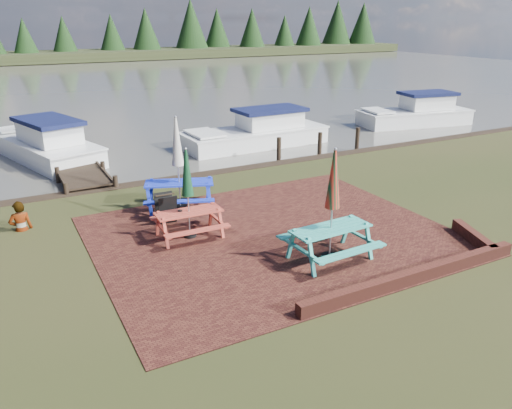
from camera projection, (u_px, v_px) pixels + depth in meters
The scene contains 14 objects.
ground at pixel (293, 250), 12.33m from camera, with size 120.00×120.00×0.00m, color black.
paving at pixel (273, 235), 13.15m from camera, with size 9.00×7.50×0.02m, color #351410.
brick_wall at pixel (431, 266), 11.22m from camera, with size 6.21×1.79×0.30m.
water at pixel (66, 85), 42.94m from camera, with size 120.00×60.00×0.02m, color #424039.
far_treeline at pixel (29, 35), 65.78m from camera, with size 120.00×10.00×8.10m.
picnic_table_teal at pixel (331, 223), 11.55m from camera, with size 2.01×1.81×2.69m.
picnic_table_red at pixel (189, 207), 12.79m from camera, with size 1.75×1.57×2.38m.
picnic_table_blue at pixel (179, 178), 14.69m from camera, with size 2.49×2.36×2.77m.
chalkboard at pixel (166, 208), 13.81m from camera, with size 0.53×0.50×0.85m.
jetty at pixel (71, 158), 20.08m from camera, with size 1.76×9.08×1.00m.
boat_jetty at pixel (45, 146), 20.84m from camera, with size 4.18×7.14×1.96m.
boat_near at pixel (258, 134), 23.10m from camera, with size 6.89×2.58×1.85m.
boat_far at pixel (417, 114), 27.60m from camera, with size 6.54×3.27×1.95m.
person at pixel (17, 202), 13.20m from camera, with size 0.59×0.39×1.63m, color gray.
Camera 1 is at (-6.02, -9.43, 5.38)m, focal length 35.00 mm.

